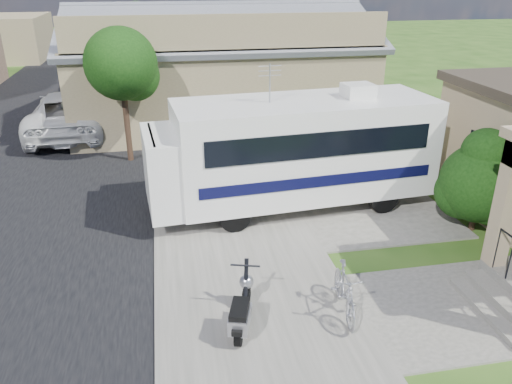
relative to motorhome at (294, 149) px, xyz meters
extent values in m
plane|color=#244913|center=(-0.88, -4.25, -1.71)|extent=(120.00, 120.00, 0.00)
cube|color=black|center=(-8.38, 5.75, -1.70)|extent=(9.00, 80.00, 0.02)
cube|color=#5B5952|center=(-1.88, 5.75, -1.68)|extent=(4.00, 80.00, 0.06)
cube|color=#5B5952|center=(0.62, 0.25, -1.68)|extent=(7.00, 6.00, 0.05)
cube|color=#5B5952|center=(2.12, -5.25, -1.68)|extent=(4.00, 3.00, 0.05)
cube|color=black|center=(4.60, -1.55, -0.01)|extent=(0.04, 1.10, 1.20)
cube|color=#5B5952|center=(2.82, -5.55, -1.55)|extent=(0.40, 2.16, 0.32)
cube|color=#5B5952|center=(2.47, -5.55, -1.63)|extent=(0.35, 2.16, 0.16)
cube|color=tan|center=(3.20, -4.52, 0.14)|extent=(0.35, 0.35, 2.70)
cube|color=#807050|center=(-0.88, 9.75, 0.09)|extent=(12.00, 8.00, 3.60)
cube|color=#5B5D67|center=(-0.88, 7.75, 2.44)|extent=(12.50, 4.40, 1.78)
cube|color=#5B5D67|center=(-0.88, 11.75, 2.44)|extent=(12.50, 4.40, 1.78)
cube|color=#5B5D67|center=(-0.88, 9.75, 3.14)|extent=(12.50, 0.50, 0.22)
cube|color=#807050|center=(-0.88, 5.85, 2.44)|extent=(11.76, 0.20, 1.30)
cylinder|color=black|center=(-4.68, 4.75, -0.13)|extent=(0.20, 0.20, 3.15)
sphere|color=black|center=(-4.68, 4.75, 1.67)|extent=(2.40, 2.40, 2.40)
sphere|color=black|center=(-4.28, 4.95, 1.22)|extent=(1.68, 1.68, 1.68)
cylinder|color=black|center=(-4.68, 14.75, -0.06)|extent=(0.20, 0.20, 3.29)
sphere|color=black|center=(-4.68, 14.75, 1.82)|extent=(2.40, 2.40, 2.40)
sphere|color=black|center=(-4.28, 14.95, 1.35)|extent=(1.68, 1.68, 1.68)
cylinder|color=black|center=(-4.68, 23.75, -0.20)|extent=(0.20, 0.20, 3.01)
sphere|color=black|center=(-4.68, 23.75, 1.52)|extent=(2.40, 2.40, 2.40)
sphere|color=black|center=(-4.28, 23.95, 1.09)|extent=(1.68, 1.68, 1.68)
cube|color=white|center=(0.30, 0.02, 0.03)|extent=(7.15, 3.04, 2.59)
cube|color=white|center=(-3.57, -0.29, -0.27)|extent=(0.98, 2.42, 1.99)
cube|color=black|center=(-3.75, -0.30, 0.28)|extent=(0.23, 2.11, 0.90)
cube|color=black|center=(0.40, -1.23, 0.50)|extent=(5.91, 0.51, 0.65)
cube|color=black|center=(0.19, 1.28, 0.50)|extent=(5.91, 0.51, 0.65)
cube|color=black|center=(0.40, -1.23, -0.48)|extent=(6.25, 0.53, 0.30)
cube|color=black|center=(0.19, 1.28, -0.48)|extent=(6.25, 0.53, 0.30)
cube|color=white|center=(1.78, 0.14, 1.51)|extent=(0.85, 0.76, 0.35)
cylinder|color=#9D9DA4|center=(-0.70, -0.06, 1.83)|extent=(0.04, 0.04, 1.00)
cylinder|color=black|center=(-1.84, -1.25, -1.26)|extent=(0.82, 0.34, 0.80)
cylinder|color=black|center=(-2.02, 0.94, -1.26)|extent=(0.82, 0.34, 0.80)
cylinder|color=black|center=(2.33, -0.91, -1.26)|extent=(0.82, 0.34, 0.80)
cylinder|color=black|center=(2.15, 1.27, -1.26)|extent=(0.82, 0.34, 0.80)
cylinder|color=black|center=(4.23, -2.25, -1.31)|extent=(0.16, 0.16, 0.80)
sphere|color=black|center=(4.23, -2.25, -0.41)|extent=(2.01, 2.01, 2.01)
sphere|color=black|center=(4.63, -1.95, 0.00)|extent=(1.60, 1.60, 1.60)
sphere|color=black|center=(3.93, -2.05, -0.71)|extent=(1.40, 1.40, 1.40)
sphere|color=black|center=(4.43, -2.55, -0.81)|extent=(1.20, 1.20, 1.20)
sphere|color=black|center=(4.23, -2.25, 0.40)|extent=(1.20, 1.20, 1.20)
cylinder|color=black|center=(-2.40, -5.51, -1.42)|extent=(0.25, 0.46, 0.45)
cylinder|color=black|center=(-2.08, -4.44, -1.42)|extent=(0.25, 0.46, 0.45)
cube|color=#9D9DA4|center=(-2.25, -5.03, -1.36)|extent=(0.46, 0.63, 0.08)
cube|color=#9D9DA4|center=(-2.37, -5.42, -1.22)|extent=(0.49, 0.64, 0.31)
cube|color=black|center=(-2.36, -5.37, -1.02)|extent=(0.47, 0.67, 0.12)
cube|color=black|center=(-2.44, -5.66, -1.24)|extent=(0.23, 0.25, 0.10)
cylinder|color=black|center=(-2.10, -4.51, -1.02)|extent=(0.18, 0.35, 0.85)
sphere|color=#9D9DA4|center=(-2.08, -4.44, -1.09)|extent=(0.29, 0.29, 0.29)
sphere|color=black|center=(-2.05, -4.36, -1.09)|extent=(0.12, 0.12, 0.12)
cylinder|color=black|center=(-2.12, -4.59, -0.63)|extent=(0.55, 0.20, 0.04)
cube|color=black|center=(-2.08, -4.44, -1.30)|extent=(0.22, 0.31, 0.06)
imported|color=#9D9DA4|center=(-0.27, -5.01, -1.21)|extent=(0.68, 1.71, 1.00)
imported|color=silver|center=(-7.12, 8.55, -0.82)|extent=(3.06, 6.44, 1.77)
imported|color=silver|center=(-7.21, 16.03, -0.85)|extent=(3.19, 6.18, 1.71)
cylinder|color=#136224|center=(2.90, -4.66, -1.62)|extent=(0.41, 0.41, 0.19)
camera|label=1|loc=(-3.41, -12.48, 4.40)|focal=35.00mm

